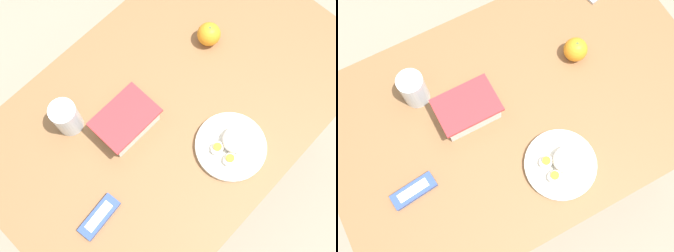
% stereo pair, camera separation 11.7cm
% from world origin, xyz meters
% --- Properties ---
extents(ground_plane, '(10.00, 10.00, 0.00)m').
position_xyz_m(ground_plane, '(0.00, 0.00, 0.00)').
color(ground_plane, gray).
extents(table, '(1.23, 0.78, 0.71)m').
position_xyz_m(table, '(0.00, 0.00, 0.63)').
color(table, brown).
rests_on(table, ground_plane).
extents(food_container, '(0.18, 0.13, 0.08)m').
position_xyz_m(food_container, '(-0.15, 0.06, 0.75)').
color(food_container, white).
rests_on(food_container, table).
extents(orange_fruit, '(0.08, 0.08, 0.08)m').
position_xyz_m(orange_fruit, '(0.24, 0.08, 0.75)').
color(orange_fruit, orange).
rests_on(orange_fruit, table).
extents(rice_plate, '(0.21, 0.21, 0.06)m').
position_xyz_m(rice_plate, '(0.02, -0.22, 0.73)').
color(rice_plate, silver).
rests_on(rice_plate, table).
extents(candy_bar, '(0.14, 0.06, 0.02)m').
position_xyz_m(candy_bar, '(-0.40, -0.08, 0.72)').
color(candy_bar, '#334C9E').
rests_on(candy_bar, table).
extents(drinking_glass, '(0.08, 0.08, 0.12)m').
position_xyz_m(drinking_glass, '(-0.27, 0.18, 0.77)').
color(drinking_glass, silver).
rests_on(drinking_glass, table).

